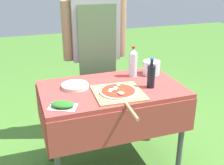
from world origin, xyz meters
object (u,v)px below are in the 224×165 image
at_px(pizza_on_peel, 119,93).
at_px(water_bottle, 133,62).
at_px(prep_table, 112,99).
at_px(plate_stack, 75,86).
at_px(person_cook, 95,43).
at_px(mixing_tub, 151,68).
at_px(oil_bottle, 151,76).
at_px(herb_container, 63,105).

distance_m(pizza_on_peel, water_bottle, 0.44).
relative_size(prep_table, plate_stack, 5.21).
height_order(prep_table, person_cook, person_cook).
height_order(water_bottle, mixing_tub, water_bottle).
relative_size(person_cook, plate_stack, 7.63).
xyz_separation_m(oil_bottle, water_bottle, (-0.04, 0.29, 0.03)).
height_order(pizza_on_peel, mixing_tub, mixing_tub).
height_order(person_cook, pizza_on_peel, person_cook).
relative_size(prep_table, water_bottle, 4.24).
bearing_deg(herb_container, mixing_tub, 24.59).
bearing_deg(prep_table, plate_stack, 162.65).
relative_size(water_bottle, mixing_tub, 1.76).
bearing_deg(prep_table, oil_bottle, -19.50).
bearing_deg(herb_container, person_cook, 60.69).
relative_size(prep_table, pizza_on_peel, 1.84).
bearing_deg(oil_bottle, plate_stack, 161.54).
distance_m(person_cook, plate_stack, 0.67).
relative_size(pizza_on_peel, herb_container, 2.79).
bearing_deg(oil_bottle, mixing_tub, 62.67).
bearing_deg(plate_stack, person_cook, 58.83).
bearing_deg(mixing_tub, water_bottle, 177.32).
xyz_separation_m(person_cook, plate_stack, (-0.33, -0.55, -0.20)).
distance_m(person_cook, pizza_on_peel, 0.82).
relative_size(pizza_on_peel, oil_bottle, 2.54).
height_order(prep_table, pizza_on_peel, pizza_on_peel).
xyz_separation_m(water_bottle, plate_stack, (-0.55, -0.09, -0.12)).
xyz_separation_m(prep_table, mixing_tub, (0.44, 0.17, 0.17)).
distance_m(herb_container, mixing_tub, 0.98).
xyz_separation_m(prep_table, herb_container, (-0.44, -0.23, 0.13)).
distance_m(person_cook, water_bottle, 0.51).
xyz_separation_m(prep_table, plate_stack, (-0.29, 0.09, 0.12)).
relative_size(person_cook, mixing_tub, 10.92).
distance_m(oil_bottle, plate_stack, 0.62).
relative_size(pizza_on_peel, mixing_tub, 4.06).
bearing_deg(herb_container, prep_table, 27.82).
bearing_deg(person_cook, pizza_on_peel, 90.03).
bearing_deg(plate_stack, oil_bottle, -18.46).
height_order(pizza_on_peel, plate_stack, pizza_on_peel).
bearing_deg(pizza_on_peel, herb_container, -165.94).
height_order(herb_container, mixing_tub, mixing_tub).
height_order(water_bottle, plate_stack, water_bottle).
height_order(person_cook, water_bottle, person_cook).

